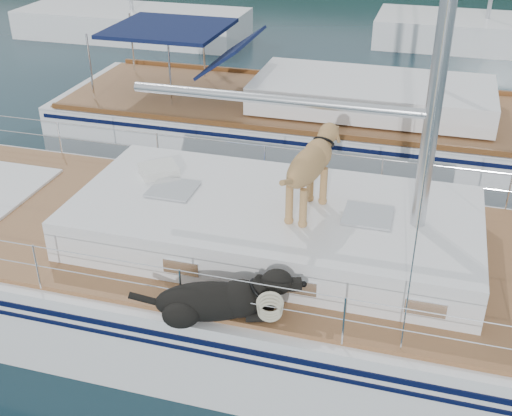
% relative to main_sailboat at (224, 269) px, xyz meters
% --- Properties ---
extents(ground, '(120.00, 120.00, 0.00)m').
position_rel_main_sailboat_xyz_m(ground, '(-0.10, 0.01, -0.68)').
color(ground, black).
rests_on(ground, ground).
extents(main_sailboat, '(12.00, 4.11, 14.01)m').
position_rel_main_sailboat_xyz_m(main_sailboat, '(0.00, 0.00, 0.00)').
color(main_sailboat, white).
rests_on(main_sailboat, ground).
extents(neighbor_sailboat, '(11.00, 3.50, 13.30)m').
position_rel_main_sailboat_xyz_m(neighbor_sailboat, '(0.20, 5.73, -0.06)').
color(neighbor_sailboat, white).
rests_on(neighbor_sailboat, ground).
extents(bg_boat_west, '(8.00, 3.00, 11.65)m').
position_rel_main_sailboat_xyz_m(bg_boat_west, '(-8.10, 14.01, -0.24)').
color(bg_boat_west, white).
rests_on(bg_boat_west, ground).
extents(bg_boat_center, '(7.20, 3.00, 11.65)m').
position_rel_main_sailboat_xyz_m(bg_boat_center, '(3.90, 16.01, -0.23)').
color(bg_boat_center, white).
rests_on(bg_boat_center, ground).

